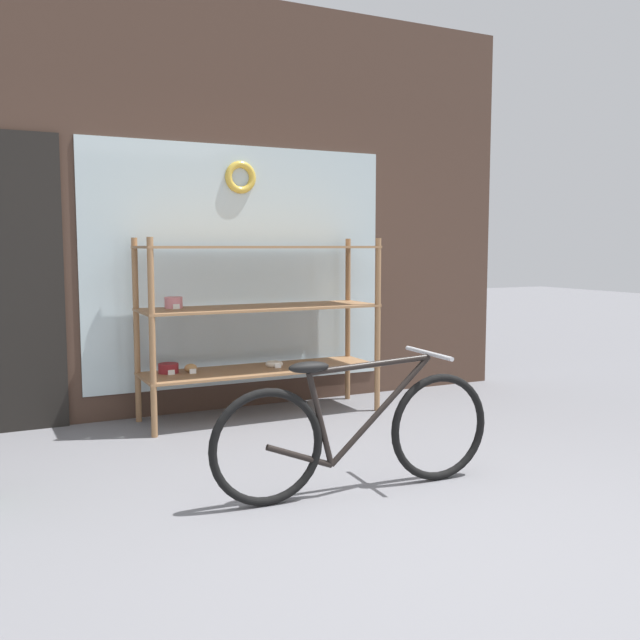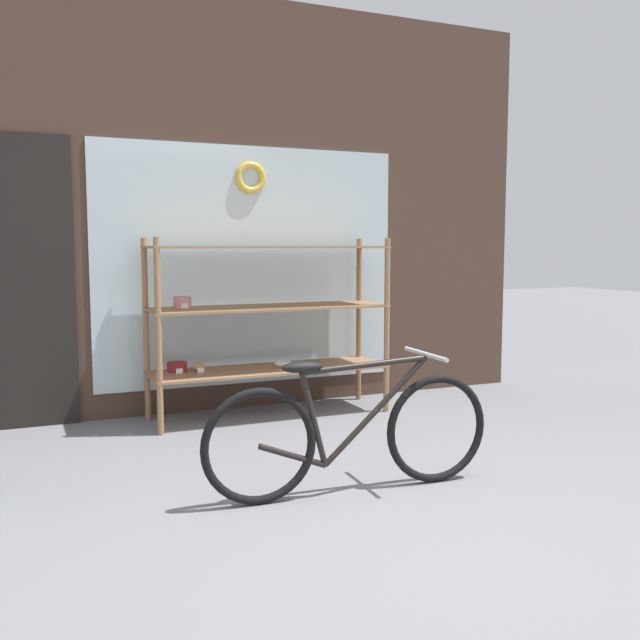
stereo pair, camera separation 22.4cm
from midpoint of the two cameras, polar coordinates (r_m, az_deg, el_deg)
ground_plane at (r=3.32m, az=9.69°, el=-17.38°), size 30.00×30.00×0.00m
storefront_facade at (r=5.74m, az=-6.95°, el=8.65°), size 5.43×0.13×3.26m
display_case at (r=5.46m, az=-3.27°, el=0.51°), size 1.83×0.53×1.37m
bicycle at (r=3.82m, az=4.17°, el=-8.95°), size 1.62×0.46×0.74m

